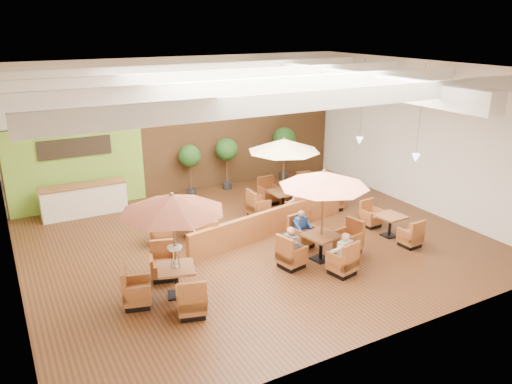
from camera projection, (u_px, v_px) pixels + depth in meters
room at (244, 124)px, 16.20m from camera, size 14.04×14.00×5.52m
service_counter at (84, 200)px, 18.32m from camera, size 3.00×0.75×1.18m
booth_divider at (272, 222)px, 16.60m from camera, size 6.49×1.47×0.91m
table_0 at (171, 224)px, 12.36m from camera, size 2.79×2.94×2.86m
table_1 at (323, 200)px, 14.40m from camera, size 2.88×2.88×2.83m
table_2 at (282, 160)px, 18.05m from camera, size 2.71×2.78×2.86m
table_3 at (184, 226)px, 16.23m from camera, size 2.02×2.92×1.62m
table_4 at (390, 226)px, 16.56m from camera, size 0.89×2.51×0.93m
table_5 at (313, 195)px, 19.55m from camera, size 1.78×2.59×0.95m
topiary_0 at (190, 158)px, 20.09m from camera, size 0.91×0.91×2.11m
topiary_1 at (227, 152)px, 20.81m from camera, size 0.95×0.95×2.20m
topiary_2 at (284, 141)px, 22.04m from camera, size 1.02×1.02×2.38m
diner_0 at (343, 249)px, 13.91m from camera, size 0.44×0.39×0.83m
diner_1 at (302, 225)px, 15.64m from camera, size 0.38×0.32×0.75m
diner_2 at (292, 243)px, 14.30m from camera, size 0.39×0.44×0.82m
diner_3 at (298, 202)px, 17.64m from camera, size 0.38×0.32×0.74m
diner_4 at (299, 201)px, 17.62m from camera, size 0.45×0.38×0.86m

